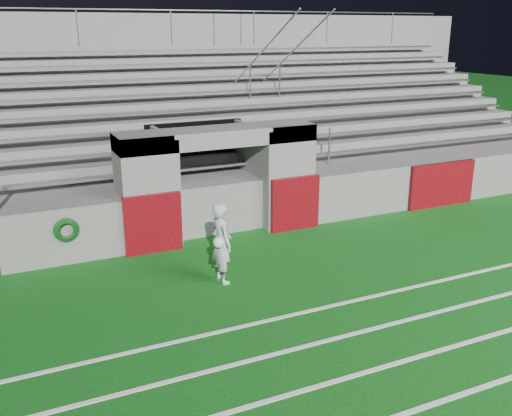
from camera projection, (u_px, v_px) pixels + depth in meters
name	position (u px, v px, depth m)	size (l,w,h in m)	color
ground	(286.00, 289.00, 11.07)	(90.00, 90.00, 0.00)	#0C4B11
stadium_structure	(165.00, 142.00, 17.50)	(26.00, 8.48, 5.42)	#62605D
goalkeeper_with_ball	(222.00, 243.00, 11.14)	(0.48, 0.68, 1.63)	#B0B7BA
hose_coil	(66.00, 230.00, 11.89)	(0.53, 0.14, 0.53)	#0C3F1B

